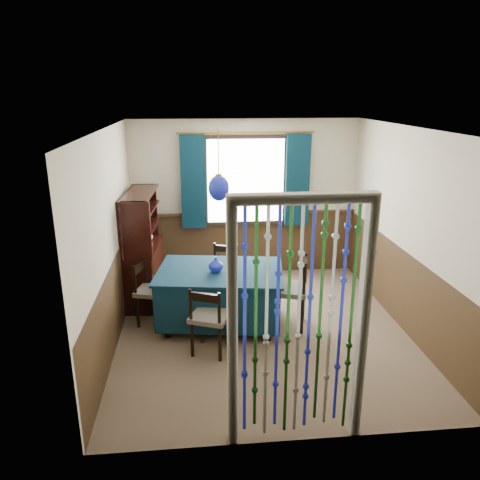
{
  "coord_description": "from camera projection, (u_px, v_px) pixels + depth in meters",
  "views": [
    {
      "loc": [
        -0.81,
        -5.28,
        2.9
      ],
      "look_at": [
        -0.26,
        0.25,
        1.12
      ],
      "focal_mm": 35.0,
      "sensor_mm": 36.0,
      "label": 1
    }
  ],
  "objects": [
    {
      "name": "vase_sideboard",
      "position": [
        148.0,
        235.0,
        6.88
      ],
      "size": [
        0.21,
        0.21,
        0.17
      ],
      "primitive_type": "imported",
      "rotation": [
        0.0,
        0.0,
        0.39
      ],
      "color": "beige",
      "rests_on": "sideboard"
    },
    {
      "name": "wainscot_left",
      "position": [
        116.0,
        299.0,
        5.65
      ],
      "size": [
        0.0,
        4.0,
        4.0
      ],
      "primitive_type": "plane",
      "rotation": [
        1.57,
        0.0,
        1.57
      ],
      "color": "#3D2A17",
      "rests_on": "ground"
    },
    {
      "name": "wall_front",
      "position": [
        301.0,
        310.0,
        3.69
      ],
      "size": [
        3.6,
        0.0,
        3.6
      ],
      "primitive_type": "plane",
      "rotation": [
        -1.57,
        0.0,
        0.0
      ],
      "color": "beige",
      "rests_on": "ground"
    },
    {
      "name": "chair_left",
      "position": [
        151.0,
        291.0,
        6.02
      ],
      "size": [
        0.5,
        0.51,
        0.84
      ],
      "rotation": [
        0.0,
        0.0,
        -1.87
      ],
      "color": "black",
      "rests_on": "floor"
    },
    {
      "name": "doorway",
      "position": [
        298.0,
        329.0,
        3.81
      ],
      "size": [
        1.16,
        0.12,
        2.18
      ],
      "primitive_type": null,
      "color": "silver",
      "rests_on": "ground"
    },
    {
      "name": "vase_table",
      "position": [
        216.0,
        265.0,
        5.81
      ],
      "size": [
        0.19,
        0.19,
        0.17
      ],
      "primitive_type": "imported",
      "rotation": [
        0.0,
        0.0,
        0.14
      ],
      "color": "#16229C",
      "rests_on": "dining_table"
    },
    {
      "name": "chair_near",
      "position": [
        209.0,
        318.0,
        5.3
      ],
      "size": [
        0.53,
        0.52,
        0.84
      ],
      "rotation": [
        0.0,
        0.0,
        -0.39
      ],
      "color": "black",
      "rests_on": "floor"
    },
    {
      "name": "floor",
      "position": [
        262.0,
        329.0,
        5.97
      ],
      "size": [
        4.0,
        4.0,
        0.0
      ],
      "primitive_type": "plane",
      "color": "brown",
      "rests_on": "ground"
    },
    {
      "name": "sideboard",
      "position": [
        143.0,
        262.0,
        6.72
      ],
      "size": [
        0.5,
        1.23,
        1.58
      ],
      "rotation": [
        0.0,
        0.0,
        -0.07
      ],
      "color": "black",
      "rests_on": "floor"
    },
    {
      "name": "wainscot_right",
      "position": [
        400.0,
        287.0,
        5.98
      ],
      "size": [
        0.0,
        4.0,
        4.0
      ],
      "primitive_type": "plane",
      "rotation": [
        1.57,
        0.0,
        -1.57
      ],
      "color": "#3D2A17",
      "rests_on": "ground"
    },
    {
      "name": "wall_back",
      "position": [
        245.0,
        199.0,
        7.48
      ],
      "size": [
        3.6,
        0.0,
        3.6
      ],
      "primitive_type": "plane",
      "rotation": [
        1.57,
        0.0,
        0.0
      ],
      "color": "beige",
      "rests_on": "ground"
    },
    {
      "name": "pendant_lamp",
      "position": [
        219.0,
        188.0,
        5.55
      ],
      "size": [
        0.25,
        0.25,
        0.85
      ],
      "color": "olive",
      "rests_on": "ceiling"
    },
    {
      "name": "window",
      "position": [
        246.0,
        181.0,
        7.34
      ],
      "size": [
        1.32,
        0.12,
        1.42
      ],
      "primitive_type": "cube",
      "color": "black",
      "rests_on": "wall_back"
    },
    {
      "name": "wall_left",
      "position": [
        110.0,
        240.0,
        5.42
      ],
      "size": [
        0.0,
        4.0,
        4.0
      ],
      "primitive_type": "plane",
      "rotation": [
        1.57,
        0.0,
        1.57
      ],
      "color": "beige",
      "rests_on": "ground"
    },
    {
      "name": "wall_right",
      "position": [
        408.0,
        231.0,
        5.76
      ],
      "size": [
        0.0,
        4.0,
        4.0
      ],
      "primitive_type": "plane",
      "rotation": [
        1.57,
        0.0,
        -1.57
      ],
      "color": "beige",
      "rests_on": "ground"
    },
    {
      "name": "ceiling",
      "position": [
        265.0,
        129.0,
        5.21
      ],
      "size": [
        4.0,
        4.0,
        0.0
      ],
      "primitive_type": "plane",
      "rotation": [
        3.14,
        0.0,
        0.0
      ],
      "color": "silver",
      "rests_on": "ground"
    },
    {
      "name": "chair_right",
      "position": [
        291.0,
        290.0,
        5.92
      ],
      "size": [
        0.55,
        0.56,
        0.94
      ],
      "rotation": [
        0.0,
        0.0,
        1.3
      ],
      "color": "black",
      "rests_on": "floor"
    },
    {
      "name": "wainscot_front",
      "position": [
        297.0,
        390.0,
        3.93
      ],
      "size": [
        3.6,
        0.0,
        3.6
      ],
      "primitive_type": "plane",
      "rotation": [
        -1.57,
        0.0,
        0.0
      ],
      "color": "#3D2A17",
      "rests_on": "ground"
    },
    {
      "name": "chair_far",
      "position": [
        224.0,
        273.0,
        6.63
      ],
      "size": [
        0.51,
        0.5,
        0.83
      ],
      "rotation": [
        0.0,
        0.0,
        2.83
      ],
      "color": "black",
      "rests_on": "floor"
    },
    {
      "name": "bowl_shelf",
      "position": [
        143.0,
        231.0,
        6.3
      ],
      "size": [
        0.27,
        0.27,
        0.05
      ],
      "primitive_type": "imported",
      "rotation": [
        0.0,
        0.0,
        0.4
      ],
      "color": "beige",
      "rests_on": "sideboard"
    },
    {
      "name": "dining_table",
      "position": [
        220.0,
        293.0,
        5.97
      ],
      "size": [
        1.71,
        1.3,
        0.75
      ],
      "rotation": [
        0.0,
        0.0,
        -0.15
      ],
      "color": "#0A2434",
      "rests_on": "floor"
    },
    {
      "name": "wainscot_back",
      "position": [
        245.0,
        244.0,
        7.7
      ],
      "size": [
        3.6,
        0.0,
        3.6
      ],
      "primitive_type": "plane",
      "rotation": [
        1.57,
        0.0,
        0.0
      ],
      "color": "#3D2A17",
      "rests_on": "ground"
    }
  ]
}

